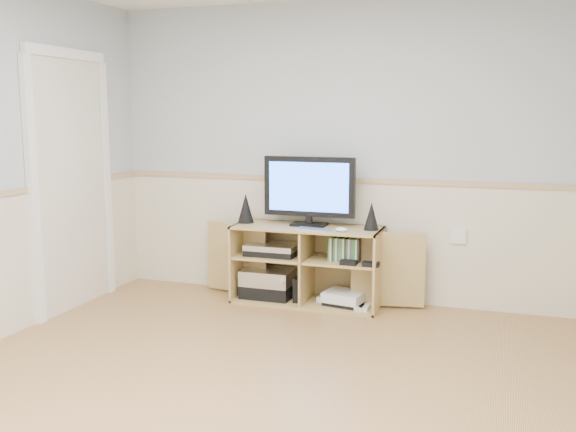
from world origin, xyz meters
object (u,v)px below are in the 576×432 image
Objects in this scene: monitor at (309,189)px; keyboard at (313,229)px; game_consoles at (343,298)px; media_cabinet at (309,263)px.

monitor is 2.71× the size of keyboard.
game_consoles is at bearing 39.88° from keyboard.
monitor is 0.95m from game_consoles.
keyboard is at bearing -64.15° from media_cabinet.
monitor reaches higher than keyboard.
game_consoles is (0.22, 0.13, -0.59)m from keyboard.
media_cabinet is at bearing 125.97° from keyboard.
game_consoles is at bearing -12.04° from media_cabinet.
media_cabinet is at bearing 167.96° from game_consoles.
media_cabinet is 2.49× the size of monitor.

